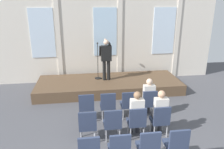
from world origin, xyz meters
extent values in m
cube|color=silver|center=(0.00, 6.90, 2.25)|extent=(10.22, 0.10, 4.49)
cube|color=silver|center=(-2.73, 6.84, 2.25)|extent=(1.03, 0.04, 2.12)
cube|color=silver|center=(-2.06, 6.85, 2.25)|extent=(0.20, 0.08, 4.49)
cube|color=silver|center=(0.00, 6.84, 2.25)|extent=(1.03, 0.04, 2.12)
cube|color=silver|center=(0.66, 6.85, 2.25)|extent=(0.20, 0.08, 4.49)
cube|color=silver|center=(2.73, 6.84, 2.25)|extent=(1.03, 0.04, 2.12)
cube|color=silver|center=(3.39, 6.85, 2.25)|extent=(0.20, 0.08, 4.49)
cube|color=brown|center=(0.00, 5.57, 0.21)|extent=(5.90, 2.07, 0.43)
cylinder|color=black|center=(-0.18, 5.65, 0.84)|extent=(0.14, 0.14, 0.83)
cylinder|color=black|center=(0.00, 5.65, 0.84)|extent=(0.14, 0.14, 0.83)
cube|color=black|center=(-0.09, 5.65, 1.57)|extent=(0.42, 0.22, 0.62)
cube|color=#26663F|center=(-0.09, 5.77, 1.64)|extent=(0.06, 0.01, 0.37)
sphere|color=beige|center=(-0.09, 5.66, 2.01)|extent=(0.21, 0.21, 0.21)
cylinder|color=black|center=(-0.33, 5.73, 1.66)|extent=(0.09, 0.28, 0.45)
cylinder|color=black|center=(0.07, 5.78, 1.90)|extent=(0.15, 0.36, 0.15)
cylinder|color=black|center=(0.02, 5.91, 1.94)|extent=(0.11, 0.34, 0.15)
sphere|color=beige|center=(-0.07, 6.18, 2.03)|extent=(0.10, 0.10, 0.10)
cylinder|color=black|center=(-0.43, 5.86, 0.44)|extent=(0.28, 0.28, 0.03)
cylinder|color=black|center=(-0.43, 5.86, 1.18)|extent=(0.02, 0.02, 1.45)
sphere|color=#262626|center=(-0.43, 5.86, 1.95)|extent=(0.07, 0.07, 0.07)
cylinder|color=#99999E|center=(-0.81, 3.39, 0.20)|extent=(0.04, 0.04, 0.40)
cylinder|color=#99999E|center=(-1.17, 3.39, 0.20)|extent=(0.04, 0.04, 0.40)
cylinder|color=#99999E|center=(-0.81, 3.05, 0.20)|extent=(0.04, 0.04, 0.40)
cylinder|color=#99999E|center=(-1.17, 3.05, 0.20)|extent=(0.04, 0.04, 0.40)
cube|color=#2D3851|center=(-0.99, 3.22, 0.44)|extent=(0.46, 0.44, 0.08)
cube|color=#2D3851|center=(-0.99, 3.03, 0.71)|extent=(0.46, 0.06, 0.46)
cylinder|color=#99999E|center=(-0.15, 3.39, 0.20)|extent=(0.04, 0.04, 0.40)
cylinder|color=#99999E|center=(-0.51, 3.39, 0.20)|extent=(0.04, 0.04, 0.40)
cylinder|color=#99999E|center=(-0.15, 3.05, 0.20)|extent=(0.04, 0.04, 0.40)
cylinder|color=#99999E|center=(-0.51, 3.05, 0.20)|extent=(0.04, 0.04, 0.40)
cube|color=#2D3851|center=(-0.33, 3.22, 0.44)|extent=(0.46, 0.44, 0.08)
cube|color=#2D3851|center=(-0.33, 3.03, 0.71)|extent=(0.46, 0.06, 0.46)
cylinder|color=#99999E|center=(0.51, 3.39, 0.20)|extent=(0.04, 0.04, 0.40)
cylinder|color=#99999E|center=(0.15, 3.39, 0.20)|extent=(0.04, 0.04, 0.40)
cylinder|color=#99999E|center=(0.51, 3.05, 0.20)|extent=(0.04, 0.04, 0.40)
cylinder|color=#99999E|center=(0.15, 3.05, 0.20)|extent=(0.04, 0.04, 0.40)
cube|color=#2D3851|center=(0.33, 3.22, 0.44)|extent=(0.46, 0.44, 0.08)
cube|color=#2D3851|center=(0.33, 3.03, 0.71)|extent=(0.46, 0.06, 0.46)
cylinder|color=#99999E|center=(1.17, 3.39, 0.20)|extent=(0.04, 0.04, 0.40)
cylinder|color=#99999E|center=(0.81, 3.39, 0.20)|extent=(0.04, 0.04, 0.40)
cylinder|color=#99999E|center=(1.17, 3.05, 0.20)|extent=(0.04, 0.04, 0.40)
cylinder|color=#99999E|center=(0.81, 3.05, 0.20)|extent=(0.04, 0.04, 0.40)
cube|color=#2D3851|center=(0.99, 3.22, 0.44)|extent=(0.46, 0.44, 0.08)
cube|color=#2D3851|center=(0.99, 3.03, 0.71)|extent=(0.46, 0.06, 0.46)
cylinder|color=#2D2D33|center=(0.90, 3.40, 0.22)|extent=(0.10, 0.10, 0.44)
cylinder|color=#2D2D33|center=(1.08, 3.40, 0.22)|extent=(0.10, 0.10, 0.44)
cube|color=#2D2D33|center=(0.99, 3.28, 0.50)|extent=(0.34, 0.36, 0.12)
cube|color=silver|center=(0.99, 3.17, 0.83)|extent=(0.36, 0.20, 0.53)
sphere|color=beige|center=(0.99, 3.19, 1.20)|extent=(0.20, 0.20, 0.20)
cylinder|color=#99999E|center=(-0.81, 2.31, 0.20)|extent=(0.04, 0.04, 0.40)
cylinder|color=#99999E|center=(-1.17, 2.31, 0.20)|extent=(0.04, 0.04, 0.40)
cylinder|color=#99999E|center=(-0.81, 1.97, 0.20)|extent=(0.04, 0.04, 0.40)
cylinder|color=#99999E|center=(-1.17, 1.97, 0.20)|extent=(0.04, 0.04, 0.40)
cube|color=#2D3851|center=(-0.99, 2.14, 0.44)|extent=(0.46, 0.44, 0.08)
cube|color=#2D3851|center=(-0.99, 1.95, 0.71)|extent=(0.46, 0.06, 0.46)
cylinder|color=#99999E|center=(-0.15, 2.31, 0.20)|extent=(0.04, 0.04, 0.40)
cylinder|color=#99999E|center=(-0.51, 2.31, 0.20)|extent=(0.04, 0.04, 0.40)
cylinder|color=#99999E|center=(-0.15, 1.97, 0.20)|extent=(0.04, 0.04, 0.40)
cylinder|color=#99999E|center=(-0.51, 1.97, 0.20)|extent=(0.04, 0.04, 0.40)
cube|color=#2D3851|center=(-0.33, 2.14, 0.44)|extent=(0.46, 0.44, 0.08)
cube|color=#2D3851|center=(-0.33, 1.95, 0.71)|extent=(0.46, 0.06, 0.46)
cylinder|color=#99999E|center=(0.51, 2.31, 0.20)|extent=(0.04, 0.04, 0.40)
cylinder|color=#99999E|center=(0.15, 2.31, 0.20)|extent=(0.04, 0.04, 0.40)
cylinder|color=#99999E|center=(0.51, 1.97, 0.20)|extent=(0.04, 0.04, 0.40)
cylinder|color=#99999E|center=(0.15, 1.97, 0.20)|extent=(0.04, 0.04, 0.40)
cube|color=#2D3851|center=(0.33, 2.14, 0.44)|extent=(0.46, 0.44, 0.08)
cube|color=#2D3851|center=(0.33, 1.95, 0.71)|extent=(0.46, 0.06, 0.46)
cylinder|color=#2D2D33|center=(0.24, 2.32, 0.22)|extent=(0.10, 0.10, 0.44)
cylinder|color=#2D2D33|center=(0.42, 2.32, 0.22)|extent=(0.10, 0.10, 0.44)
cube|color=#2D2D33|center=(0.33, 2.20, 0.50)|extent=(0.34, 0.36, 0.12)
cube|color=silver|center=(0.33, 2.09, 0.86)|extent=(0.36, 0.20, 0.59)
sphere|color=#8C6647|center=(0.33, 2.11, 1.26)|extent=(0.20, 0.20, 0.20)
cylinder|color=#99999E|center=(1.17, 2.31, 0.20)|extent=(0.04, 0.04, 0.40)
cylinder|color=#99999E|center=(0.81, 2.31, 0.20)|extent=(0.04, 0.04, 0.40)
cylinder|color=#99999E|center=(1.17, 1.97, 0.20)|extent=(0.04, 0.04, 0.40)
cylinder|color=#99999E|center=(0.81, 1.97, 0.20)|extent=(0.04, 0.04, 0.40)
cube|color=#2D3851|center=(0.99, 2.14, 0.44)|extent=(0.46, 0.44, 0.08)
cube|color=#2D3851|center=(0.99, 1.95, 0.71)|extent=(0.46, 0.06, 0.46)
cylinder|color=#2D2D33|center=(0.90, 2.32, 0.22)|extent=(0.10, 0.10, 0.44)
cylinder|color=#2D2D33|center=(1.08, 2.32, 0.22)|extent=(0.10, 0.10, 0.44)
cube|color=#2D2D33|center=(0.99, 2.20, 0.50)|extent=(0.34, 0.36, 0.12)
cube|color=silver|center=(0.99, 2.09, 0.85)|extent=(0.36, 0.20, 0.58)
sphere|color=tan|center=(0.99, 2.11, 1.25)|extent=(0.20, 0.20, 0.20)
cube|color=#2D3851|center=(-0.99, 0.87, 0.71)|extent=(0.46, 0.06, 0.46)
cube|color=#2D3851|center=(-0.33, 1.06, 0.44)|extent=(0.46, 0.44, 0.08)
cube|color=#2D3851|center=(-0.33, 0.87, 0.71)|extent=(0.46, 0.06, 0.46)
cube|color=#2D3851|center=(0.33, 1.06, 0.44)|extent=(0.46, 0.44, 0.08)
cube|color=#2D3851|center=(0.33, 0.87, 0.71)|extent=(0.46, 0.06, 0.46)
cylinder|color=#99999E|center=(1.17, 1.23, 0.20)|extent=(0.04, 0.04, 0.40)
cylinder|color=#99999E|center=(0.81, 1.23, 0.20)|extent=(0.04, 0.04, 0.40)
cube|color=#2D3851|center=(0.99, 1.06, 0.44)|extent=(0.46, 0.44, 0.08)
cube|color=#2D3851|center=(0.99, 0.87, 0.71)|extent=(0.46, 0.06, 0.46)
camera|label=1|loc=(-1.03, -3.00, 3.61)|focal=35.29mm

